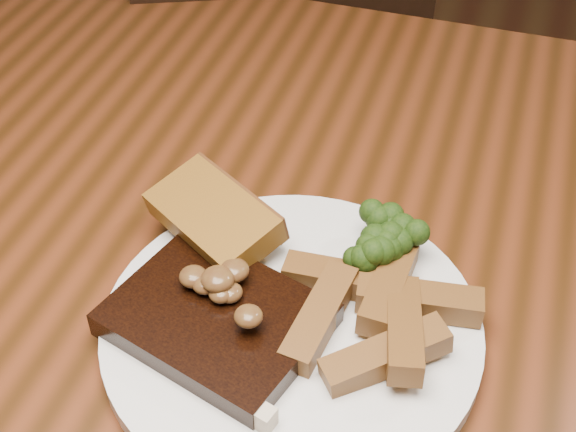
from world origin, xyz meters
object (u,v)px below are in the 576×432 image
object	(u,v)px
steak	(217,320)
garlic_bread	(215,234)
chair_far	(279,118)
potato_wedges	(367,335)
plate	(292,329)
dining_table	(282,324)

from	to	relation	value
steak	garlic_bread	bearing A→B (deg)	129.16
steak	garlic_bread	distance (m)	0.09
chair_far	garlic_bread	bearing A→B (deg)	79.68
chair_far	steak	bearing A→B (deg)	80.94
chair_far	potato_wedges	bearing A→B (deg)	90.22
plate	potato_wedges	size ratio (longest dim) A/B	2.36
dining_table	garlic_bread	bearing A→B (deg)	-164.39
chair_far	plate	world-z (taller)	chair_far
chair_far	potato_wedges	distance (m)	0.77
plate	steak	world-z (taller)	steak
plate	steak	size ratio (longest dim) A/B	1.91
plate	garlic_bread	world-z (taller)	garlic_bread
steak	potato_wedges	distance (m)	0.11
plate	potato_wedges	bearing A→B (deg)	-1.86
steak	garlic_bread	size ratio (longest dim) A/B	1.36
garlic_bread	steak	bearing A→B (deg)	-36.31
dining_table	garlic_bread	size ratio (longest dim) A/B	14.08
potato_wedges	plate	bearing A→B (deg)	178.14
steak	garlic_bread	xyz separation A→B (m)	(-0.04, 0.09, 0.00)
plate	potato_wedges	distance (m)	0.06
garlic_bread	dining_table	bearing A→B (deg)	46.69
dining_table	steak	bearing A→B (deg)	-100.44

